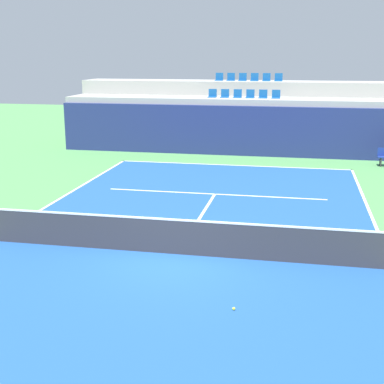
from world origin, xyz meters
The scene contains 12 objects.
ground_plane centered at (0.00, 0.00, 0.00)m, with size 80.00×80.00×0.00m, color #4C8C4C.
court_surface centered at (0.00, 0.00, 0.01)m, with size 11.00×24.00×0.01m, color #1E4C99.
baseline_far centered at (0.00, 11.95, 0.01)m, with size 11.00×0.10×0.00m, color white.
service_line_far centered at (0.00, 6.40, 0.01)m, with size 8.26×0.10×0.00m, color white.
centre_service_line centered at (0.00, 3.20, 0.01)m, with size 0.10×6.40×0.00m, color white.
back_wall centered at (0.00, 14.66, 1.28)m, with size 19.28×0.30×2.56m, color navy.
stands_tier_lower centered at (0.00, 16.01, 1.43)m, with size 19.28×2.40×2.87m, color #9E9E99.
stands_tier_upper centered at (0.00, 18.41, 1.82)m, with size 19.28×2.40×3.65m, color #9E9E99.
seating_row_lower centered at (0.00, 16.10, 2.99)m, with size 3.85×0.44×0.44m.
seating_row_upper centered at (0.00, 18.50, 3.77)m, with size 3.85×0.44×0.44m.
tennis_net centered at (0.00, 0.00, 0.51)m, with size 11.08×0.08×1.07m.
tennis_ball_0 centered at (1.87, -2.89, 0.04)m, with size 0.07×0.07×0.07m, color #CCE033.
Camera 1 is at (3.01, -12.98, 5.12)m, focal length 50.29 mm.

